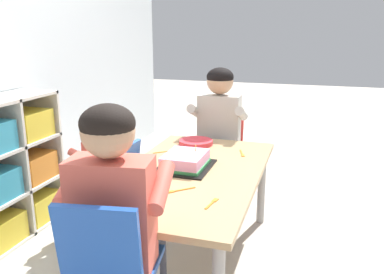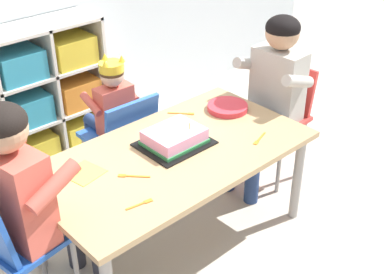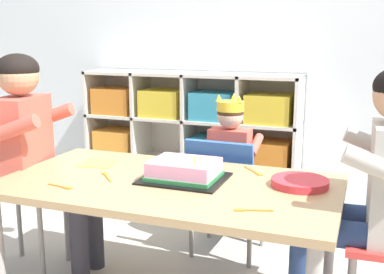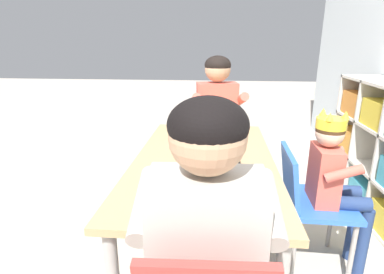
{
  "view_description": "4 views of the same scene",
  "coord_description": "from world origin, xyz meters",
  "px_view_note": "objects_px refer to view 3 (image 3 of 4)",
  "views": [
    {
      "loc": [
        -1.95,
        -0.62,
        1.3
      ],
      "look_at": [
        -0.0,
        -0.01,
        0.75
      ],
      "focal_mm": 37.54,
      "sensor_mm": 36.0,
      "label": 1
    },
    {
      "loc": [
        -1.36,
        -1.6,
        1.89
      ],
      "look_at": [
        0.05,
        -0.07,
        0.65
      ],
      "focal_mm": 48.13,
      "sensor_mm": 36.0,
      "label": 2
    },
    {
      "loc": [
        0.74,
        -1.71,
        1.14
      ],
      "look_at": [
        0.1,
        0.0,
        0.75
      ],
      "focal_mm": 44.8,
      "sensor_mm": 36.0,
      "label": 3
    },
    {
      "loc": [
        1.54,
        0.07,
        1.16
      ],
      "look_at": [
        0.04,
        -0.06,
        0.69
      ],
      "focal_mm": 28.74,
      "sensor_mm": 36.0,
      "label": 4
    }
  ],
  "objects_px": {
    "classroom_chair_adult_side": "(15,180)",
    "fork_near_child_seat": "(107,176)",
    "adult_helper_seated": "(35,141)",
    "birthday_cake_on_tray": "(184,171)",
    "fork_by_napkin": "(61,187)",
    "paper_plate_stack": "(300,183)",
    "fork_beside_plate_stack": "(251,210)",
    "classroom_chair_blue": "(225,184)",
    "guest_at_table_side": "(376,178)",
    "fork_near_cake_tray": "(254,172)",
    "activity_table": "(169,195)",
    "child_with_crown": "(232,153)"
  },
  "relations": [
    {
      "from": "classroom_chair_adult_side",
      "to": "fork_near_child_seat",
      "type": "xyz_separation_m",
      "value": [
        0.55,
        -0.08,
        0.1
      ]
    },
    {
      "from": "adult_helper_seated",
      "to": "birthday_cake_on_tray",
      "type": "distance_m",
      "value": 0.76
    },
    {
      "from": "fork_by_napkin",
      "to": "paper_plate_stack",
      "type": "bearing_deg",
      "value": -149.23
    },
    {
      "from": "classroom_chair_adult_side",
      "to": "fork_beside_plate_stack",
      "type": "relative_size",
      "value": 5.78
    },
    {
      "from": "classroom_chair_blue",
      "to": "guest_at_table_side",
      "type": "height_order",
      "value": "guest_at_table_side"
    },
    {
      "from": "fork_near_cake_tray",
      "to": "guest_at_table_side",
      "type": "bearing_deg",
      "value": -155.47
    },
    {
      "from": "fork_near_child_seat",
      "to": "adult_helper_seated",
      "type": "bearing_deg",
      "value": -145.12
    },
    {
      "from": "activity_table",
      "to": "adult_helper_seated",
      "type": "distance_m",
      "value": 0.73
    },
    {
      "from": "child_with_crown",
      "to": "fork_near_cake_tray",
      "type": "xyz_separation_m",
      "value": [
        0.21,
        -0.39,
        0.03
      ]
    },
    {
      "from": "adult_helper_seated",
      "to": "fork_near_cake_tray",
      "type": "height_order",
      "value": "adult_helper_seated"
    },
    {
      "from": "activity_table",
      "to": "classroom_chair_blue",
      "type": "xyz_separation_m",
      "value": [
        0.08,
        0.54,
        -0.11
      ]
    },
    {
      "from": "adult_helper_seated",
      "to": "fork_by_napkin",
      "type": "distance_m",
      "value": 0.45
    },
    {
      "from": "guest_at_table_side",
      "to": "fork_beside_plate_stack",
      "type": "xyz_separation_m",
      "value": [
        -0.39,
        -0.25,
        -0.08
      ]
    },
    {
      "from": "child_with_crown",
      "to": "fork_near_child_seat",
      "type": "bearing_deg",
      "value": 63.76
    },
    {
      "from": "guest_at_table_side",
      "to": "birthday_cake_on_tray",
      "type": "distance_m",
      "value": 0.74
    },
    {
      "from": "adult_helper_seated",
      "to": "fork_near_child_seat",
      "type": "distance_m",
      "value": 0.45
    },
    {
      "from": "child_with_crown",
      "to": "guest_at_table_side",
      "type": "height_order",
      "value": "guest_at_table_side"
    },
    {
      "from": "activity_table",
      "to": "fork_by_napkin",
      "type": "xyz_separation_m",
      "value": [
        -0.36,
        -0.21,
        0.06
      ]
    },
    {
      "from": "classroom_chair_adult_side",
      "to": "fork_near_cake_tray",
      "type": "bearing_deg",
      "value": -88.69
    },
    {
      "from": "activity_table",
      "to": "fork_beside_plate_stack",
      "type": "distance_m",
      "value": 0.45
    },
    {
      "from": "activity_table",
      "to": "guest_at_table_side",
      "type": "distance_m",
      "value": 0.8
    },
    {
      "from": "adult_helper_seated",
      "to": "fork_beside_plate_stack",
      "type": "bearing_deg",
      "value": -113.38
    },
    {
      "from": "classroom_chair_adult_side",
      "to": "fork_beside_plate_stack",
      "type": "bearing_deg",
      "value": -111.18
    },
    {
      "from": "activity_table",
      "to": "fork_near_child_seat",
      "type": "height_order",
      "value": "fork_near_child_seat"
    },
    {
      "from": "adult_helper_seated",
      "to": "guest_at_table_side",
      "type": "xyz_separation_m",
      "value": [
        1.49,
        -0.02,
        -0.02
      ]
    },
    {
      "from": "paper_plate_stack",
      "to": "fork_near_cake_tray",
      "type": "height_order",
      "value": "paper_plate_stack"
    },
    {
      "from": "classroom_chair_blue",
      "to": "guest_at_table_side",
      "type": "xyz_separation_m",
      "value": [
        0.7,
        -0.49,
        0.25
      ]
    },
    {
      "from": "guest_at_table_side",
      "to": "fork_near_cake_tray",
      "type": "distance_m",
      "value": 0.54
    },
    {
      "from": "classroom_chair_adult_side",
      "to": "activity_table",
      "type": "bearing_deg",
      "value": -102.66
    },
    {
      "from": "paper_plate_stack",
      "to": "fork_near_child_seat",
      "type": "distance_m",
      "value": 0.8
    },
    {
      "from": "activity_table",
      "to": "guest_at_table_side",
      "type": "bearing_deg",
      "value": 3.33
    },
    {
      "from": "fork_near_child_seat",
      "to": "fork_near_cake_tray",
      "type": "distance_m",
      "value": 0.63
    },
    {
      "from": "guest_at_table_side",
      "to": "fork_near_child_seat",
      "type": "relative_size",
      "value": 8.82
    },
    {
      "from": "activity_table",
      "to": "paper_plate_stack",
      "type": "distance_m",
      "value": 0.53
    },
    {
      "from": "activity_table",
      "to": "guest_at_table_side",
      "type": "height_order",
      "value": "guest_at_table_side"
    },
    {
      "from": "classroom_chair_adult_side",
      "to": "fork_beside_plate_stack",
      "type": "xyz_separation_m",
      "value": [
        1.22,
        -0.25,
        0.1
      ]
    },
    {
      "from": "child_with_crown",
      "to": "classroom_chair_adult_side",
      "type": "height_order",
      "value": "child_with_crown"
    },
    {
      "from": "classroom_chair_blue",
      "to": "birthday_cake_on_tray",
      "type": "distance_m",
      "value": 0.53
    },
    {
      "from": "child_with_crown",
      "to": "fork_beside_plate_stack",
      "type": "relative_size",
      "value": 6.44
    },
    {
      "from": "fork_by_napkin",
      "to": "classroom_chair_adult_side",
      "type": "bearing_deg",
      "value": -20.16
    },
    {
      "from": "fork_near_cake_tray",
      "to": "fork_by_napkin",
      "type": "bearing_deg",
      "value": 83.69
    },
    {
      "from": "classroom_chair_adult_side",
      "to": "birthday_cake_on_tray",
      "type": "relative_size",
      "value": 2.26
    },
    {
      "from": "classroom_chair_blue",
      "to": "fork_beside_plate_stack",
      "type": "relative_size",
      "value": 4.86
    },
    {
      "from": "child_with_crown",
      "to": "birthday_cake_on_tray",
      "type": "xyz_separation_m",
      "value": [
        -0.03,
        -0.6,
        0.06
      ]
    },
    {
      "from": "classroom_chair_adult_side",
      "to": "birthday_cake_on_tray",
      "type": "xyz_separation_m",
      "value": [
        0.87,
        0.0,
        0.13
      ]
    },
    {
      "from": "paper_plate_stack",
      "to": "fork_near_cake_tray",
      "type": "relative_size",
      "value": 1.9
    },
    {
      "from": "child_with_crown",
      "to": "paper_plate_stack",
      "type": "relative_size",
      "value": 3.77
    },
    {
      "from": "activity_table",
      "to": "fork_beside_plate_stack",
      "type": "relative_size",
      "value": 10.36
    },
    {
      "from": "classroom_chair_adult_side",
      "to": "paper_plate_stack",
      "type": "xyz_separation_m",
      "value": [
        1.33,
        0.08,
        0.11
      ]
    },
    {
      "from": "classroom_chair_blue",
      "to": "fork_near_child_seat",
      "type": "xyz_separation_m",
      "value": [
        -0.35,
        -0.57,
        0.17
      ]
    }
  ]
}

